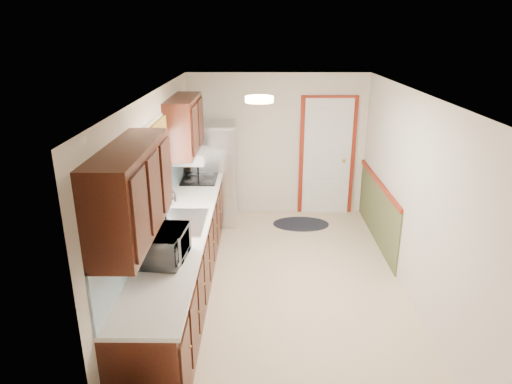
{
  "coord_description": "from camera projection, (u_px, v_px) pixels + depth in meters",
  "views": [
    {
      "loc": [
        -0.29,
        -5.05,
        3.06
      ],
      "look_at": [
        -0.34,
        0.28,
        1.15
      ],
      "focal_mm": 32.0,
      "sensor_mm": 36.0,
      "label": 1
    }
  ],
  "objects": [
    {
      "name": "kitchen_run",
      "position": [
        178.0,
        236.0,
        5.25
      ],
      "size": [
        0.63,
        4.0,
        2.2
      ],
      "color": "#37150C",
      "rests_on": "ground"
    },
    {
      "name": "microwave",
      "position": [
        165.0,
        242.0,
        4.38
      ],
      "size": [
        0.35,
        0.58,
        0.37
      ],
      "primitive_type": "imported",
      "rotation": [
        0.0,
        0.0,
        1.48
      ],
      "color": "white",
      "rests_on": "kitchen_run"
    },
    {
      "name": "cooktop",
      "position": [
        200.0,
        179.0,
        6.79
      ],
      "size": [
        0.51,
        0.61,
        0.02
      ],
      "primitive_type": "cube",
      "color": "black",
      "rests_on": "kitchen_run"
    },
    {
      "name": "refrigerator",
      "position": [
        215.0,
        174.0,
        7.44
      ],
      "size": [
        0.71,
        0.71,
        1.66
      ],
      "rotation": [
        0.0,
        0.0,
        0.03
      ],
      "color": "#B7B7BC",
      "rests_on": "ground"
    },
    {
      "name": "back_wall_trim",
      "position": [
        337.0,
        168.0,
        7.56
      ],
      "size": [
        1.12,
        2.3,
        2.08
      ],
      "color": "maroon",
      "rests_on": "ground"
    },
    {
      "name": "rug",
      "position": [
        301.0,
        224.0,
        7.57
      ],
      "size": [
        0.93,
        0.6,
        0.01
      ],
      "primitive_type": "ellipsoid",
      "rotation": [
        0.0,
        0.0,
        -0.0
      ],
      "color": "black",
      "rests_on": "ground"
    },
    {
      "name": "ceiling_fixture",
      "position": [
        259.0,
        99.0,
        4.8
      ],
      "size": [
        0.3,
        0.3,
        0.06
      ],
      "primitive_type": "cylinder",
      "color": "#FFD88C",
      "rests_on": "room_shell"
    },
    {
      "name": "room_shell",
      "position": [
        284.0,
        196.0,
        5.38
      ],
      "size": [
        3.2,
        5.2,
        2.52
      ],
      "color": "beige",
      "rests_on": "ground"
    }
  ]
}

